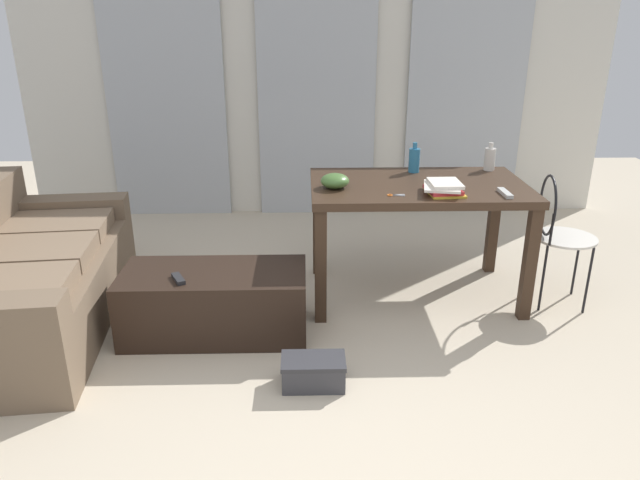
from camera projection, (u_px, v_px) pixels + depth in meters
name	position (u px, v px, depth m)	size (l,w,h in m)	color
ground_plane	(324.00, 316.00, 3.68)	(8.41, 8.41, 0.00)	beige
wall_back	(316.00, 64.00, 5.21)	(5.20, 0.10, 2.69)	silver
curtains	(317.00, 85.00, 5.19)	(3.70, 0.03, 2.35)	#B2B7BC
couch	(20.00, 280.00, 3.48)	(1.07, 1.89, 0.77)	brown
coffee_table	(215.00, 302.00, 3.44)	(1.06, 0.49, 0.39)	black
craft_table	(418.00, 199.00, 3.75)	(1.35, 0.82, 0.77)	#382619
wire_chair	(556.00, 226.00, 3.69)	(0.38, 0.40, 0.85)	silver
bottle_near	(490.00, 159.00, 4.00)	(0.07, 0.07, 0.19)	beige
bottle_far	(414.00, 160.00, 3.95)	(0.07, 0.07, 0.20)	teal
bowl	(335.00, 181.00, 3.60)	(0.17, 0.17, 0.09)	#477033
book_stack	(444.00, 188.00, 3.49)	(0.25, 0.28, 0.07)	gold
tv_remote_on_table	(505.00, 193.00, 3.48)	(0.04, 0.18, 0.02)	#B7B7B2
scissors	(394.00, 195.00, 3.47)	(0.11, 0.04, 0.00)	#9EA0A5
tv_remote_primary	(178.00, 279.00, 3.25)	(0.04, 0.14, 0.02)	#232326
shoebox	(313.00, 372.00, 2.98)	(0.32, 0.19, 0.15)	#38383D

